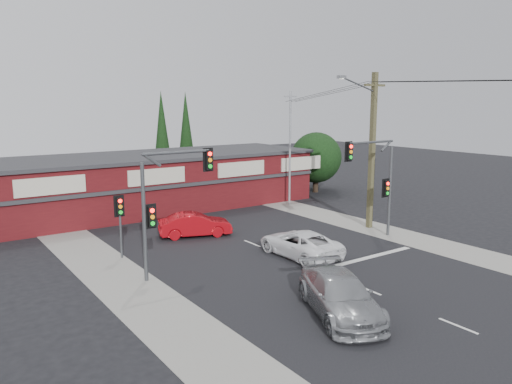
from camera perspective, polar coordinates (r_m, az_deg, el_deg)
ground at (r=26.03m, az=4.95°, el=-8.03°), size 120.00×120.00×0.00m
road_strip at (r=29.86m, az=-1.25°, el=-5.59°), size 14.00×70.00×0.01m
verge_left at (r=26.31m, az=-16.98°, el=-8.23°), size 3.00×70.00×0.02m
verge_right at (r=35.14m, az=10.37°, el=-3.33°), size 3.00×70.00×0.02m
stop_line at (r=27.33m, az=12.68°, el=-7.32°), size 6.50×0.35×0.01m
white_suv at (r=26.88m, az=5.03°, el=-5.87°), size 2.35×5.08×1.41m
silver_suv at (r=19.93m, az=9.55°, el=-11.53°), size 4.23×5.86×1.58m
red_sedan at (r=30.93m, az=-6.98°, el=-3.72°), size 4.68×2.90×1.46m
lane_dashes at (r=25.88m, az=5.23°, el=-8.10°), size 0.12×37.21×0.01m
shop_building at (r=39.33m, az=-12.25°, el=1.19°), size 27.30×8.40×4.22m
tree_cluster at (r=46.32m, az=6.69°, el=3.63°), size 5.90×5.10×5.50m
conifer_near at (r=47.17m, az=-10.69°, el=6.79°), size 1.80×1.80×9.25m
conifer_far at (r=50.49m, az=-8.00°, el=7.07°), size 1.80×1.80×9.25m
traffic_mast_left at (r=23.35m, az=-10.33°, el=-0.32°), size 3.77×0.27×5.97m
traffic_mast_right at (r=30.57m, az=13.76°, el=2.04°), size 3.96×0.27×5.97m
pedestal_signal at (r=27.00m, az=-15.30°, el=-2.40°), size 0.55×0.27×3.38m
utility_pole at (r=32.83m, az=13.00°, el=5.16°), size 4.38×0.59×10.00m
steel_pole at (r=39.86m, az=3.90°, el=5.23°), size 1.20×0.16×9.00m
power_lines at (r=29.46m, az=21.48°, el=11.28°), size 2.01×29.00×1.22m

